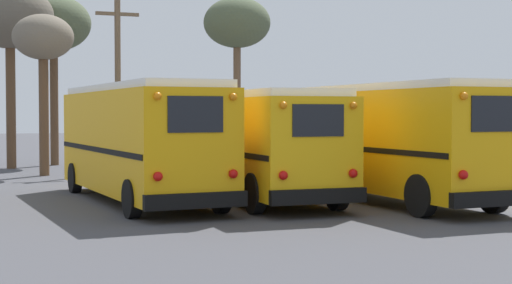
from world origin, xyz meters
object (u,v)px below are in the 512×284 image
object	(u,v)px
school_bus_1	(249,140)
utility_pole	(118,78)
bare_tree_0	(10,18)
school_bus_0	(139,139)
school_bus_2	(377,138)
bare_tree_3	(43,42)
bare_tree_2	(53,25)
bare_tree_1	(237,25)

from	to	relation	value
school_bus_1	utility_pole	bearing A→B (deg)	99.37
school_bus_1	bare_tree_0	bearing A→B (deg)	110.29
school_bus_0	bare_tree_0	distance (m)	16.37
school_bus_0	school_bus_1	bearing A→B (deg)	-1.88
school_bus_0	school_bus_2	size ratio (longest dim) A/B	0.91
utility_pole	bare_tree_3	size ratio (longest dim) A/B	1.16
school_bus_1	bare_tree_2	distance (m)	18.19
bare_tree_1	bare_tree_3	size ratio (longest dim) A/B	1.24
utility_pole	bare_tree_0	size ratio (longest dim) A/B	0.90
school_bus_0	bare_tree_2	distance (m)	17.70
school_bus_0	utility_pole	size ratio (longest dim) A/B	1.26
school_bus_1	bare_tree_3	xyz separation A→B (m)	(-4.78, 10.73, 3.66)
bare_tree_1	school_bus_1	bearing A→B (deg)	-108.38
bare_tree_1	bare_tree_2	distance (m)	8.87
school_bus_1	bare_tree_3	bearing A→B (deg)	114.02
school_bus_1	bare_tree_1	world-z (taller)	bare_tree_1
school_bus_0	bare_tree_3	bearing A→B (deg)	97.99
utility_pole	school_bus_2	bearing A→B (deg)	-68.05
school_bus_1	bare_tree_3	distance (m)	12.31
school_bus_0	utility_pole	xyz separation A→B (m)	(1.51, 10.66, 2.18)
school_bus_1	bare_tree_1	xyz separation A→B (m)	(4.46, 13.44, 5.00)
school_bus_2	bare_tree_1	world-z (taller)	bare_tree_1
school_bus_1	bare_tree_0	world-z (taller)	bare_tree_0
school_bus_0	school_bus_2	xyz separation A→B (m)	(6.58, -1.92, 0.02)
utility_pole	school_bus_1	bearing A→B (deg)	-80.63
school_bus_0	school_bus_2	bearing A→B (deg)	-16.26
school_bus_2	utility_pole	distance (m)	13.73
bare_tree_1	school_bus_0	bearing A→B (deg)	-120.19
utility_pole	school_bus_0	bearing A→B (deg)	-98.08
utility_pole	bare_tree_3	world-z (taller)	utility_pole
school_bus_2	bare_tree_0	distance (m)	20.15
school_bus_2	bare_tree_1	distance (m)	16.06
school_bus_1	school_bus_2	distance (m)	3.76
bare_tree_2	bare_tree_3	world-z (taller)	bare_tree_2
bare_tree_2	utility_pole	bearing A→B (deg)	-73.80
school_bus_1	school_bus_2	size ratio (longest dim) A/B	0.97
school_bus_0	utility_pole	bearing A→B (deg)	81.92
utility_pole	bare_tree_3	bearing A→B (deg)	-179.33
bare_tree_0	bare_tree_2	world-z (taller)	bare_tree_0
school_bus_2	bare_tree_3	xyz separation A→B (m)	(-8.07, 12.54, 3.56)
school_bus_2	bare_tree_0	bearing A→B (deg)	117.53
utility_pole	bare_tree_1	world-z (taller)	bare_tree_1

